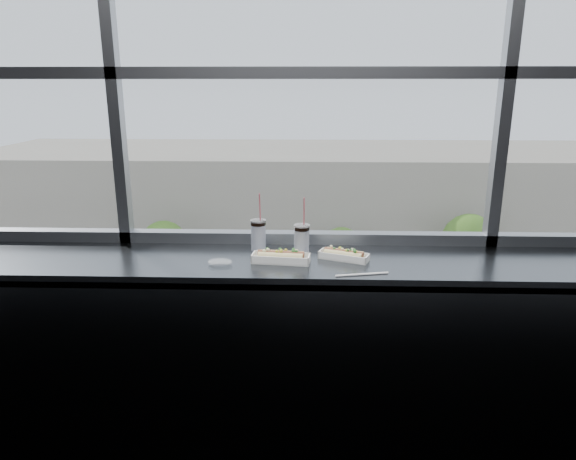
{
  "coord_description": "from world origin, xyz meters",
  "views": [
    {
      "loc": [
        -0.01,
        -1.21,
        1.95
      ],
      "look_at": [
        -0.09,
        1.23,
        1.25
      ],
      "focal_mm": 32.0,
      "sensor_mm": 36.0,
      "label": 1
    }
  ],
  "objects_px": {
    "hotdog_tray_right": "(344,255)",
    "loose_straw": "(362,274)",
    "hotdog_tray_left": "(281,257)",
    "car_near_c": "(324,384)",
    "pedestrian_b": "(276,275)",
    "pedestrian_c": "(373,277)",
    "tree_center": "(341,249)",
    "wrapper": "(220,262)",
    "soda_cup_left": "(258,233)",
    "car_near_b": "(131,377)",
    "car_near_d": "(449,383)",
    "tree_left": "(164,244)",
    "soda_cup_right": "(302,238)",
    "car_far_a": "(112,300)",
    "car_far_c": "(485,303)",
    "car_far_b": "(353,304)",
    "pedestrian_a": "(180,282)",
    "pedestrian_d": "(451,280)",
    "tree_right": "(469,241)"
  },
  "relations": [
    {
      "from": "car_near_b",
      "to": "car_far_a",
      "type": "height_order",
      "value": "car_near_b"
    },
    {
      "from": "car_near_c",
      "to": "tree_left",
      "type": "relative_size",
      "value": 1.18
    },
    {
      "from": "soda_cup_right",
      "to": "car_far_c",
      "type": "distance_m",
      "value": 28.46
    },
    {
      "from": "tree_center",
      "to": "wrapper",
      "type": "bearing_deg",
      "value": -95.49
    },
    {
      "from": "soda_cup_left",
      "to": "tree_center",
      "type": "distance_m",
      "value": 29.73
    },
    {
      "from": "wrapper",
      "to": "tree_left",
      "type": "distance_m",
      "value": 30.95
    },
    {
      "from": "loose_straw",
      "to": "pedestrian_b",
      "type": "relative_size",
      "value": 0.12
    },
    {
      "from": "car_near_b",
      "to": "car_near_d",
      "type": "bearing_deg",
      "value": -90.56
    },
    {
      "from": "hotdog_tray_left",
      "to": "soda_cup_right",
      "type": "height_order",
      "value": "soda_cup_right"
    },
    {
      "from": "car_far_a",
      "to": "tree_center",
      "type": "bearing_deg",
      "value": -67.62
    },
    {
      "from": "loose_straw",
      "to": "tree_center",
      "type": "distance_m",
      "value": 30.0
    },
    {
      "from": "pedestrian_d",
      "to": "tree_right",
      "type": "distance_m",
      "value": 2.65
    },
    {
      "from": "hotdog_tray_left",
      "to": "car_far_c",
      "type": "bearing_deg",
      "value": 73.41
    },
    {
      "from": "car_near_c",
      "to": "pedestrian_a",
      "type": "distance_m",
      "value": 13.98
    },
    {
      "from": "loose_straw",
      "to": "car_near_c",
      "type": "height_order",
      "value": "loose_straw"
    },
    {
      "from": "hotdog_tray_right",
      "to": "car_far_c",
      "type": "relative_size",
      "value": 0.04
    },
    {
      "from": "car_near_b",
      "to": "hotdog_tray_left",
      "type": "bearing_deg",
      "value": -157.01
    },
    {
      "from": "soda_cup_right",
      "to": "hotdog_tray_right",
      "type": "bearing_deg",
      "value": -15.85
    },
    {
      "from": "car_near_c",
      "to": "tree_center",
      "type": "bearing_deg",
      "value": -0.71
    },
    {
      "from": "hotdog_tray_left",
      "to": "car_near_c",
      "type": "distance_m",
      "value": 19.8
    },
    {
      "from": "car_far_a",
      "to": "car_far_c",
      "type": "distance_m",
      "value": 21.1
    },
    {
      "from": "car_far_a",
      "to": "pedestrian_c",
      "type": "relative_size",
      "value": 3.27
    },
    {
      "from": "hotdog_tray_left",
      "to": "pedestrian_a",
      "type": "bearing_deg",
      "value": 111.85
    },
    {
      "from": "car_far_a",
      "to": "car_far_c",
      "type": "height_order",
      "value": "car_far_c"
    },
    {
      "from": "pedestrian_d",
      "to": "pedestrian_c",
      "type": "bearing_deg",
      "value": -9.5
    },
    {
      "from": "pedestrian_b",
      "to": "pedestrian_c",
      "type": "relative_size",
      "value": 1.09
    },
    {
      "from": "wrapper",
      "to": "tree_right",
      "type": "height_order",
      "value": "wrapper"
    },
    {
      "from": "loose_straw",
      "to": "wrapper",
      "type": "height_order",
      "value": "wrapper"
    },
    {
      "from": "hotdog_tray_left",
      "to": "car_far_c",
      "type": "xyz_separation_m",
      "value": [
        10.22,
        24.33,
        -10.93
      ]
    },
    {
      "from": "car_near_d",
      "to": "car_near_c",
      "type": "height_order",
      "value": "car_near_d"
    },
    {
      "from": "hotdog_tray_left",
      "to": "soda_cup_left",
      "type": "xyz_separation_m",
      "value": [
        -0.13,
        0.19,
        0.06
      ]
    },
    {
      "from": "soda_cup_left",
      "to": "car_near_d",
      "type": "distance_m",
      "value": 20.51
    },
    {
      "from": "car_far_b",
      "to": "pedestrian_a",
      "type": "xyz_separation_m",
      "value": [
        -10.54,
        3.02,
        -0.0
      ]
    },
    {
      "from": "loose_straw",
      "to": "tree_left",
      "type": "relative_size",
      "value": 0.05
    },
    {
      "from": "hotdog_tray_right",
      "to": "car_far_b",
      "type": "xyz_separation_m",
      "value": [
        2.56,
        24.28,
        -11.13
      ]
    },
    {
      "from": "hotdog_tray_left",
      "to": "tree_center",
      "type": "xyz_separation_m",
      "value": [
        2.43,
        28.33,
        -9.18
      ]
    },
    {
      "from": "car_far_b",
      "to": "hotdog_tray_left",
      "type": "bearing_deg",
      "value": 176.47
    },
    {
      "from": "pedestrian_c",
      "to": "tree_center",
      "type": "relative_size",
      "value": 0.43
    },
    {
      "from": "car_near_b",
      "to": "tree_left",
      "type": "xyz_separation_m",
      "value": [
        -1.69,
        12.0,
        2.04
      ]
    },
    {
      "from": "car_far_c",
      "to": "pedestrian_b",
      "type": "height_order",
      "value": "car_far_c"
    },
    {
      "from": "pedestrian_a",
      "to": "loose_straw",
      "type": "bearing_deg",
      "value": -163.7
    },
    {
      "from": "car_near_c",
      "to": "hotdog_tray_right",
      "type": "bearing_deg",
      "value": -175.93
    },
    {
      "from": "hotdog_tray_right",
      "to": "loose_straw",
      "type": "relative_size",
      "value": 1.04
    },
    {
      "from": "hotdog_tray_right",
      "to": "tree_center",
      "type": "height_order",
      "value": "hotdog_tray_right"
    },
    {
      "from": "car_near_b",
      "to": "car_far_a",
      "type": "bearing_deg",
      "value": 24.64
    },
    {
      "from": "loose_straw",
      "to": "car_near_c",
      "type": "relative_size",
      "value": 0.05
    },
    {
      "from": "soda_cup_left",
      "to": "pedestrian_c",
      "type": "distance_m",
      "value": 30.95
    },
    {
      "from": "soda_cup_left",
      "to": "loose_straw",
      "type": "relative_size",
      "value": 1.23
    },
    {
      "from": "soda_cup_left",
      "to": "loose_straw",
      "type": "distance_m",
      "value": 0.63
    },
    {
      "from": "car_near_b",
      "to": "pedestrian_d",
      "type": "height_order",
      "value": "pedestrian_d"
    }
  ]
}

